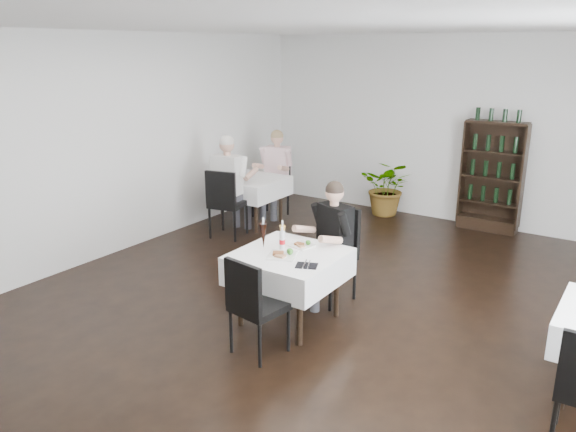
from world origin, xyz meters
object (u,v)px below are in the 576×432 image
at_px(potted_tree, 388,188).
at_px(wine_shelf, 492,178).
at_px(main_table, 289,266).
at_px(diner_main, 329,234).

bearing_deg(potted_tree, wine_shelf, 3.93).
height_order(main_table, potted_tree, potted_tree).
distance_m(main_table, diner_main, 0.67).
relative_size(wine_shelf, main_table, 1.70).
xyz_separation_m(potted_tree, diner_main, (0.87, -3.56, 0.33)).
bearing_deg(potted_tree, main_table, -79.67).
relative_size(wine_shelf, potted_tree, 1.81).
xyz_separation_m(wine_shelf, diner_main, (-0.80, -3.68, -0.03)).
bearing_deg(main_table, potted_tree, 100.33).
height_order(wine_shelf, potted_tree, wine_shelf).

